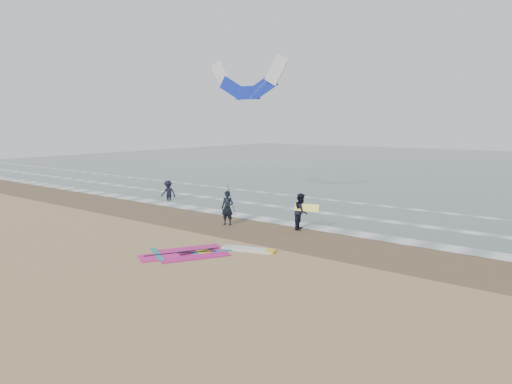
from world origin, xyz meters
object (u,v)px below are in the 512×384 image
Objects in this scene: person_walking at (301,211)px; windsurf_rig at (207,252)px; surf_kite at (247,83)px; person_standing at (227,208)px; person_wading at (168,188)px.

windsurf_rig is at bearing 153.92° from person_walking.
surf_kite is at bearing 38.53° from person_walking.
person_standing is 0.99× the size of person_walking.
person_walking is (0.95, 6.29, 0.93)m from windsurf_rig.
windsurf_rig is 15.59m from surf_kite.
person_walking is 11.75m from surf_kite.
windsurf_rig is at bearing -59.81° from surf_kite.
person_walking is 0.22× the size of surf_kite.
person_walking is 1.07× the size of person_wading.
person_walking is at bearing -33.96° from surf_kite.
windsurf_rig is 6.43m from person_walking.
surf_kite is (-7.58, 5.10, 7.38)m from person_walking.
person_walking is (3.79, 1.57, 0.01)m from person_standing.
surf_kite is (-6.63, 11.39, 8.32)m from windsurf_rig.
person_walking is at bearing 7.26° from person_standing.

